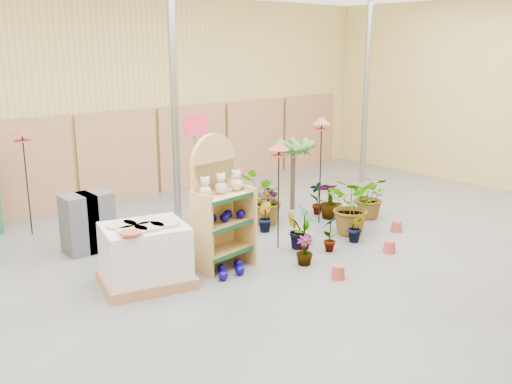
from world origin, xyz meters
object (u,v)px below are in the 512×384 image
display_shelf (218,207)px  potted_plant_2 (353,206)px  bird_table_front (279,149)px  pallet_stack (145,255)px

display_shelf → potted_plant_2: (2.80, -0.36, -0.42)m
display_shelf → bird_table_front: size_ratio=1.13×
pallet_stack → potted_plant_2: 4.07m
pallet_stack → bird_table_front: bird_table_front is taller
display_shelf → potted_plant_2: display_shelf is taller
pallet_stack → bird_table_front: (2.53, -0.07, 1.27)m
display_shelf → bird_table_front: (1.28, 0.00, 0.76)m
pallet_stack → bird_table_front: size_ratio=0.80×
pallet_stack → potted_plant_2: bearing=7.6°
bird_table_front → display_shelf: bearing=-179.8°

